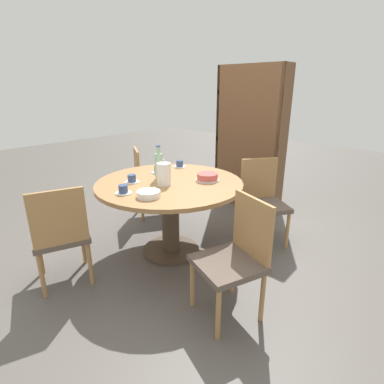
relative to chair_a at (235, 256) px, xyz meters
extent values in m
plane|color=#56514C|center=(-0.94, 0.31, -0.46)|extent=(14.00, 14.00, 0.00)
cylinder|color=#473828|center=(-0.94, 0.31, -0.44)|extent=(0.56, 0.56, 0.03)
cylinder|color=#473828|center=(-0.94, 0.31, -0.09)|extent=(0.17, 0.17, 0.67)
cylinder|color=#9E7042|center=(-0.94, 0.31, 0.26)|extent=(1.37, 1.37, 0.04)
cylinder|color=#A87A47|center=(-0.26, -0.16, -0.26)|extent=(0.03, 0.03, 0.39)
cylinder|color=#A87A47|center=(0.08, -0.29, -0.26)|extent=(0.03, 0.03, 0.39)
cylinder|color=#A87A47|center=(-0.12, 0.18, -0.26)|extent=(0.03, 0.03, 0.39)
cylinder|color=#A87A47|center=(0.21, 0.04, -0.26)|extent=(0.03, 0.03, 0.39)
cube|color=brown|center=(-0.02, -0.06, -0.05)|extent=(0.55, 0.55, 0.04)
cube|color=#A87A47|center=(0.05, 0.12, 0.19)|extent=(0.38, 0.17, 0.43)
cylinder|color=#A87A47|center=(-0.31, 0.84, -0.26)|extent=(0.03, 0.03, 0.39)
cylinder|color=#A87A47|center=(-0.09, 1.13, -0.26)|extent=(0.03, 0.03, 0.39)
cylinder|color=#A87A47|center=(-0.59, 1.06, -0.26)|extent=(0.03, 0.03, 0.39)
cylinder|color=#A87A47|center=(-0.37, 1.34, -0.26)|extent=(0.03, 0.03, 0.39)
cube|color=brown|center=(-0.34, 1.09, -0.05)|extent=(0.59, 0.59, 0.04)
cube|color=#A87A47|center=(-0.50, 1.21, 0.19)|extent=(0.26, 0.33, 0.43)
cylinder|color=#A87A47|center=(-1.51, 0.90, -0.26)|extent=(0.03, 0.03, 0.39)
cylinder|color=#A87A47|center=(-1.82, 1.10, -0.26)|extent=(0.03, 0.03, 0.39)
cylinder|color=#A87A47|center=(-1.71, 0.60, -0.26)|extent=(0.03, 0.03, 0.39)
cylinder|color=#A87A47|center=(-2.01, 0.80, -0.26)|extent=(0.03, 0.03, 0.39)
cube|color=brown|center=(-1.76, 0.85, -0.05)|extent=(0.58, 0.58, 0.04)
cube|color=#A87A47|center=(-1.87, 0.68, 0.19)|extent=(0.35, 0.24, 0.43)
cylinder|color=#A87A47|center=(-1.40, -0.37, -0.26)|extent=(0.03, 0.03, 0.39)
cylinder|color=#A87A47|center=(-1.54, -0.71, -0.26)|extent=(0.03, 0.03, 0.39)
cylinder|color=#A87A47|center=(-1.07, -0.51, -0.26)|extent=(0.03, 0.03, 0.39)
cylinder|color=#A87A47|center=(-1.20, -0.84, -0.26)|extent=(0.03, 0.03, 0.39)
cube|color=brown|center=(-1.30, -0.61, -0.05)|extent=(0.55, 0.55, 0.04)
cube|color=#A87A47|center=(-1.12, -0.68, 0.19)|extent=(0.17, 0.38, 0.43)
cube|color=brown|center=(-0.60, 1.92, 0.46)|extent=(0.04, 0.28, 1.84)
cube|color=brown|center=(-1.48, 1.92, 0.46)|extent=(0.04, 0.28, 1.84)
cube|color=brown|center=(-1.04, 1.79, 0.46)|extent=(0.92, 0.02, 1.84)
cube|color=brown|center=(-1.04, 1.92, -0.44)|extent=(0.84, 0.27, 0.04)
cube|color=brown|center=(-1.04, 1.92, -0.09)|extent=(0.84, 0.27, 0.04)
cube|color=brown|center=(-1.04, 1.92, 0.28)|extent=(0.84, 0.27, 0.04)
cube|color=brown|center=(-1.04, 1.92, 0.64)|extent=(0.84, 0.27, 0.04)
cube|color=brown|center=(-1.04, 1.92, 1.01)|extent=(0.84, 0.27, 0.04)
cube|color=brown|center=(-1.04, 1.92, 1.36)|extent=(0.84, 0.27, 0.04)
cube|color=#28703D|center=(-0.80, 1.91, -0.31)|extent=(0.37, 0.21, 0.23)
cube|color=#28703D|center=(-1.27, 1.91, -0.30)|extent=(0.37, 0.21, 0.25)
cube|color=black|center=(-0.78, 1.91, 0.04)|extent=(0.33, 0.21, 0.23)
cube|color=#234793|center=(-1.29, 1.91, 0.06)|extent=(0.33, 0.21, 0.26)
cube|color=orange|center=(-0.78, 1.91, 0.41)|extent=(0.33, 0.21, 0.24)
cube|color=#B72D28|center=(-1.29, 1.91, 0.45)|extent=(0.33, 0.21, 0.30)
cube|color=black|center=(-0.81, 1.91, 0.79)|extent=(0.38, 0.21, 0.25)
cube|color=#703384|center=(-1.27, 1.91, 0.79)|extent=(0.38, 0.21, 0.25)
cube|color=#234793|center=(-0.78, 1.91, 1.15)|extent=(0.33, 0.21, 0.25)
cube|color=orange|center=(-1.29, 1.91, 1.17)|extent=(0.33, 0.21, 0.28)
cylinder|color=white|center=(-0.90, 0.21, 0.38)|extent=(0.13, 0.13, 0.20)
cone|color=white|center=(-0.90, 0.21, 0.49)|extent=(0.11, 0.11, 0.02)
sphere|color=white|center=(-0.90, 0.21, 0.51)|extent=(0.02, 0.02, 0.02)
cylinder|color=#99C6A3|center=(-1.07, 0.31, 0.40)|extent=(0.07, 0.07, 0.24)
cylinder|color=#99C6A3|center=(-1.07, 0.31, 0.55)|extent=(0.03, 0.03, 0.07)
cylinder|color=#2D5184|center=(-1.07, 0.31, 0.59)|extent=(0.04, 0.04, 0.01)
cylinder|color=silver|center=(-0.69, 0.56, 0.28)|extent=(0.23, 0.23, 0.01)
cylinder|color=#C65651|center=(-0.69, 0.56, 0.32)|extent=(0.20, 0.20, 0.06)
cylinder|color=silver|center=(-1.18, 0.07, 0.28)|extent=(0.14, 0.14, 0.01)
cylinder|color=#334775|center=(-1.18, 0.07, 0.32)|extent=(0.08, 0.08, 0.06)
cylinder|color=silver|center=(-1.23, 0.76, 0.28)|extent=(0.14, 0.14, 0.01)
cylinder|color=#334775|center=(-1.23, 0.76, 0.32)|extent=(0.08, 0.08, 0.06)
cylinder|color=silver|center=(-0.99, -0.17, 0.28)|extent=(0.14, 0.14, 0.01)
cylinder|color=#334775|center=(-0.99, -0.17, 0.32)|extent=(0.08, 0.08, 0.06)
cylinder|color=silver|center=(-1.24, 0.45, 0.28)|extent=(0.14, 0.14, 0.01)
cylinder|color=#334775|center=(-1.24, 0.45, 0.32)|extent=(0.08, 0.08, 0.06)
cylinder|color=white|center=(-0.77, -0.09, 0.28)|extent=(0.19, 0.19, 0.01)
cylinder|color=white|center=(-0.77, -0.09, 0.29)|extent=(0.19, 0.19, 0.01)
cylinder|color=white|center=(-0.77, -0.09, 0.30)|extent=(0.19, 0.19, 0.01)
cylinder|color=white|center=(-0.77, -0.09, 0.31)|extent=(0.19, 0.19, 0.01)
cylinder|color=white|center=(-0.77, -0.09, 0.32)|extent=(0.19, 0.19, 0.01)
camera|label=1|loc=(0.96, -1.57, 1.11)|focal=28.00mm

